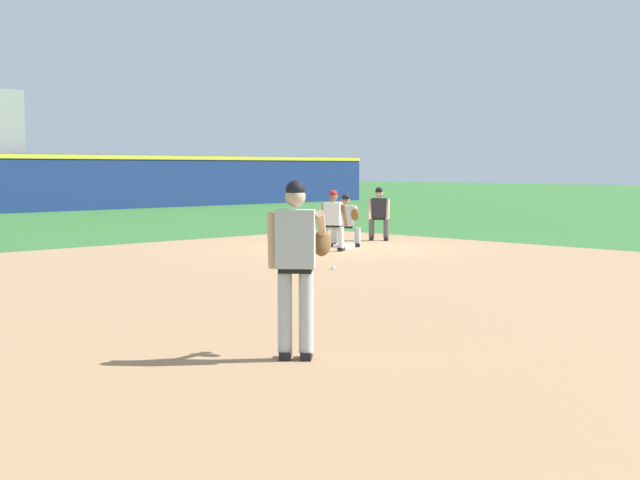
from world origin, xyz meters
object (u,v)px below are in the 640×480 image
(pitcher, at_px, (297,258))
(baserunner, at_px, (333,218))
(baseball, at_px, (333,268))
(first_baseman, at_px, (346,218))
(umpire, at_px, (379,212))
(first_base_bag, at_px, (344,246))

(pitcher, height_order, baserunner, pitcher)
(baseball, distance_m, pitcher, 8.22)
(first_baseman, distance_m, umpire, 2.18)
(baseball, relative_size, first_baseman, 0.06)
(baserunner, bearing_deg, umpire, 22.24)
(baserunner, height_order, umpire, same)
(first_baseman, bearing_deg, pitcher, -138.55)
(baseball, bearing_deg, umpire, 34.34)
(first_base_bag, relative_size, baseball, 5.14)
(pitcher, xyz_separation_m, umpire, (11.88, 9.41, -0.27))
(baserunner, bearing_deg, first_base_bag, 25.62)
(pitcher, xyz_separation_m, first_baseman, (9.83, 8.68, -0.33))
(first_base_bag, height_order, first_baseman, first_baseman)
(pitcher, bearing_deg, first_baseman, 41.45)
(first_baseman, height_order, umpire, umpire)
(first_baseman, bearing_deg, umpire, 19.68)
(first_baseman, height_order, baserunner, baserunner)
(first_baseman, bearing_deg, first_base_bag, -148.26)
(baserunner, bearing_deg, first_baseman, 27.21)
(first_base_bag, bearing_deg, baseball, -138.72)
(pitcher, distance_m, umpire, 15.16)
(baseball, height_order, pitcher, pitcher)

